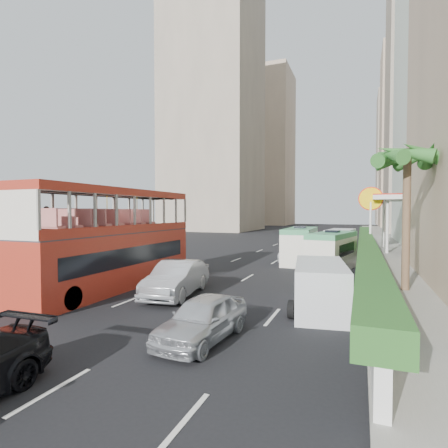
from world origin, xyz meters
The scene contains 19 objects.
ground_plane centered at (0.00, 0.00, 0.00)m, with size 200.00×200.00×0.00m, color black.
double_decker_bus centered at (-6.00, 0.00, 2.53)m, with size 2.50×11.00×5.06m, color #AA2B1B.
car_silver_lane_a centered at (-2.11, -0.43, 0.00)m, with size 1.70×4.86×1.60m, color #B9BBC0.
car_silver_lane_b centered at (1.38, -5.06, 0.00)m, with size 1.59×3.95×1.34m, color #B9BBC0.
van_asset centered at (1.03, 12.87, 0.00)m, with size 2.09×4.52×1.26m, color silver.
minibus_near centered at (1.49, 12.34, 1.33)m, with size 2.00×5.99×2.65m, color silver.
minibus_far centered at (4.05, 9.58, 1.27)m, with size 1.91×5.72×2.53m, color silver.
panel_van_near centered at (4.33, -0.41, 0.94)m, with size 1.87×4.68×1.87m, color silver.
panel_van_far centered at (3.95, 20.87, 1.10)m, with size 2.19×5.48×2.19m, color silver.
sidewalk centered at (9.00, 25.00, 0.09)m, with size 6.00×120.00×0.18m, color #99968C.
kerb_wall centered at (6.20, 14.00, 0.68)m, with size 0.30×44.00×1.00m, color silver.
hedge centered at (6.20, 14.00, 1.53)m, with size 1.10×44.00×0.70m, color #2D6626.
palm_tree centered at (7.80, 4.00, 3.38)m, with size 0.36×0.36×6.40m, color brown.
shell_station centered at (10.00, 23.00, 2.75)m, with size 6.50×8.00×5.50m, color silver.
tower_mid centered at (18.00, 58.00, 25.00)m, with size 16.00×16.00×50.00m, color tan.
tower_far_a centered at (17.00, 82.00, 22.00)m, with size 14.00×14.00×44.00m, color tan.
tower_far_b centered at (17.00, 104.00, 20.00)m, with size 14.00×14.00×40.00m, color tan.
tower_left_a centered at (-24.00, 55.00, 26.00)m, with size 18.00×18.00×52.00m, color tan.
tower_left_b centered at (-22.00, 90.00, 23.00)m, with size 16.00×16.00×46.00m, color tan.
Camera 1 is at (5.81, -14.56, 3.90)m, focal length 28.00 mm.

